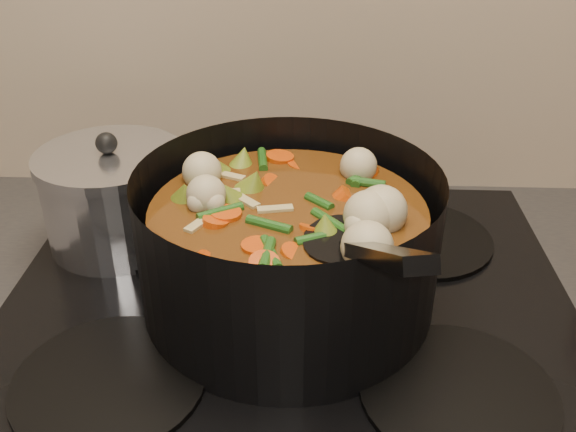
{
  "coord_description": "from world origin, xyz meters",
  "views": [
    {
      "loc": [
        0.02,
        1.37,
        1.36
      ],
      "look_at": [
        -0.0,
        1.93,
        1.04
      ],
      "focal_mm": 40.0,
      "sensor_mm": 36.0,
      "label": 1
    }
  ],
  "objects": [
    {
      "name": "stovetop",
      "position": [
        0.0,
        1.93,
        0.92
      ],
      "size": [
        0.62,
        0.54,
        0.03
      ],
      "color": "black",
      "rests_on": "counter"
    },
    {
      "name": "stockpot",
      "position": [
        0.0,
        1.93,
        1.0
      ],
      "size": [
        0.32,
        0.41,
        0.23
      ],
      "rotation": [
        0.0,
        0.0,
        -0.03
      ],
      "color": "black",
      "rests_on": "stovetop"
    },
    {
      "name": "saucepan",
      "position": [
        -0.22,
        2.05,
        0.99
      ],
      "size": [
        0.18,
        0.18,
        0.14
      ],
      "rotation": [
        0.0,
        0.0,
        0.38
      ],
      "color": "silver",
      "rests_on": "stovetop"
    }
  ]
}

